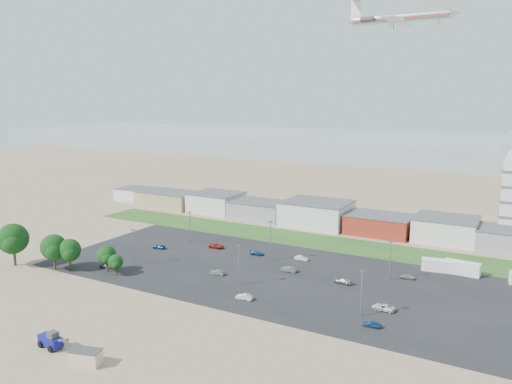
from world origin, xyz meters
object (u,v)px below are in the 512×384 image
Objects in this scene: tree_far_left at (13,242)px; parked_car_4 at (217,272)px; parked_car_0 at (383,307)px; parked_car_9 at (216,246)px; parked_car_5 at (159,246)px; parked_car_10 at (108,265)px; parked_car_6 at (257,253)px; portable_shed at (86,357)px; parked_car_12 at (343,281)px; parked_car_7 at (289,269)px; telehandler at (50,339)px; parked_car_13 at (244,297)px; box_trailer_a at (438,265)px; parked_car_8 at (408,277)px; parked_car_11 at (302,258)px; airliner at (400,18)px; parked_car_2 at (372,324)px.

parked_car_4 is (50.03, 19.58, -5.70)m from tree_far_left.
parked_car_9 is (-54.08, 19.93, -0.01)m from parked_car_0.
parked_car_10 is (-0.53, -19.57, -0.00)m from parked_car_5.
portable_shed is at bearing 177.20° from parked_car_6.
tree_far_left is 53.80m from parked_car_9.
parked_car_12 reaches higher than parked_car_6.
parked_car_0 is at bearing 11.42° from tree_far_left.
tree_far_left is 3.33× the size of parked_car_5.
parked_car_12 is at bearing 79.45° from parked_car_7.
telehandler is 0.60× the size of tree_far_left.
parked_car_13 is at bearing 8.45° from tree_far_left.
box_trailer_a is at bearing 114.10° from parked_car_7.
portable_shed is 48.65m from parked_car_10.
telehandler is 1.94× the size of parked_car_6.
parked_car_8 is at bearing -74.48° from parked_car_10.
parked_car_11 reaches higher than parked_car_6.
parked_car_9 is 39.14m from parked_car_13.
parked_car_12 is at bearing -114.71° from parked_car_6.
airliner is 115.26m from parked_car_13.
parked_car_2 is (91.48, 9.80, -5.72)m from tree_far_left.
parked_car_6 is (5.93, 63.50, -1.01)m from telehandler.
parked_car_13 reaches higher than parked_car_6.
parked_car_10 is (-74.61, -38.58, -0.87)m from box_trailer_a.
parked_car_7 reaches higher than parked_car_10.
parked_car_4 is 29.07m from parked_car_10.
parked_car_6 is (-3.92, 64.54, -0.71)m from portable_shed.
parked_car_0 is at bearing -122.37° from parked_car_6.
parked_car_8 is (19.78, -61.71, -69.41)m from airliner.
parked_car_5 is at bearing 91.07° from parked_car_8.
parked_car_12 is (55.96, -0.89, -0.02)m from parked_car_5.
box_trailer_a is 2.13× the size of parked_car_5.
parked_car_7 is 28.76m from parked_car_8.
telehandler is 1.99× the size of parked_car_5.
parked_car_8 is at bearing 132.81° from parked_car_12.
parked_car_4 is at bearing -156.61° from box_trailer_a.
parked_car_9 is at bearing -144.45° from parked_car_13.
parked_car_5 is 0.97× the size of parked_car_6.
parked_car_12 is at bearing -79.05° from parked_car_10.
airliner reaches higher than box_trailer_a.
parked_car_4 is at bearing 171.40° from parked_car_6.
parked_car_9 is (-27.19, 8.22, -0.02)m from parked_car_7.
airliner is 116.36m from parked_car_2.
parked_car_7 is (-27.04, 20.38, 0.07)m from parked_car_2.
box_trailer_a is at bearing -79.29° from parked_car_11.
tree_far_left is at bearing 133.60° from parked_car_9.
telehandler is 63.97m from parked_car_12.
parked_car_7 is at bearing 64.56° from portable_shed.
parked_car_8 is (46.81, 64.59, -0.98)m from telehandler.
parked_car_9 is (-54.22, 28.59, 0.05)m from parked_car_2.
telehandler is at bearing 160.15° from parked_car_11.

